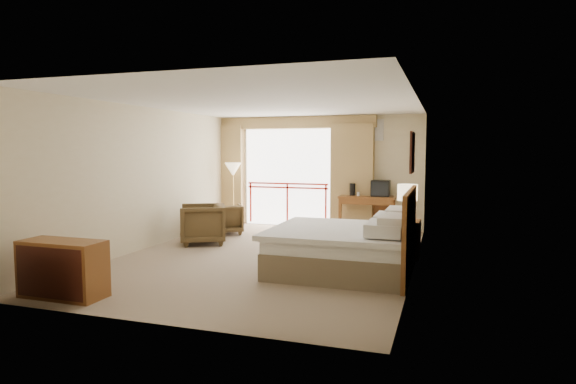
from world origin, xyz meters
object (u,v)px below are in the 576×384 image
(bed, at_px, (345,247))
(side_table, at_px, (212,222))
(table_lamp, at_px, (407,193))
(tv, at_px, (381,188))
(desk, at_px, (368,204))
(floor_lamp, at_px, (233,172))
(wastebasket, at_px, (346,229))
(dresser, at_px, (63,269))
(nightstand, at_px, (406,239))
(armchair_near, at_px, (203,243))
(armchair_far, at_px, (226,233))

(bed, distance_m, side_table, 3.79)
(table_lamp, bearing_deg, tv, 107.78)
(desk, distance_m, floor_lamp, 3.35)
(tv, xyz_separation_m, wastebasket, (-0.69, -0.54, -0.88))
(side_table, distance_m, dresser, 4.35)
(floor_lamp, bearing_deg, table_lamp, -26.28)
(bed, relative_size, side_table, 4.09)
(tv, xyz_separation_m, dresser, (-3.23, -6.21, -0.64))
(side_table, height_order, floor_lamp, floor_lamp)
(side_table, xyz_separation_m, floor_lamp, (-0.23, 1.59, 1.00))
(side_table, bearing_deg, table_lamp, -7.67)
(nightstand, xyz_separation_m, desk, (-1.08, 2.53, 0.31))
(armchair_near, bearing_deg, side_table, 161.67)
(side_table, bearing_deg, floor_lamp, 98.23)
(armchair_near, bearing_deg, nightstand, 62.48)
(nightstand, height_order, armchair_far, nightstand)
(desk, height_order, armchair_near, desk)
(armchair_far, relative_size, side_table, 1.41)
(tv, relative_size, wastebasket, 1.55)
(nightstand, bearing_deg, side_table, 172.83)
(desk, distance_m, armchair_near, 3.93)
(table_lamp, height_order, wastebasket, table_lamp)
(armchair_far, distance_m, side_table, 0.70)
(table_lamp, height_order, armchair_near, table_lamp)
(armchair_near, distance_m, side_table, 0.71)
(tv, xyz_separation_m, side_table, (-3.32, -1.87, -0.65))
(nightstand, distance_m, desk, 2.77)
(bed, height_order, table_lamp, table_lamp)
(bed, relative_size, armchair_near, 2.41)
(tv, xyz_separation_m, floor_lamp, (-3.55, -0.28, 0.34))
(dresser, bearing_deg, wastebasket, 69.47)
(armchair_near, xyz_separation_m, floor_lamp, (-0.33, 2.19, 1.35))
(desk, xyz_separation_m, armchair_far, (-2.99, -1.33, -0.64))
(wastebasket, distance_m, armchair_far, 2.70)
(nightstand, height_order, wastebasket, nightstand)
(nightstand, distance_m, side_table, 4.15)
(wastebasket, xyz_separation_m, floor_lamp, (-2.87, 0.26, 1.22))
(armchair_near, bearing_deg, table_lamp, 63.20)
(bed, distance_m, tv, 3.82)
(wastebasket, height_order, armchair_far, armchair_far)
(table_lamp, distance_m, side_table, 4.21)
(side_table, xyz_separation_m, dresser, (0.10, -4.34, 0.01))
(nightstand, distance_m, floor_lamp, 4.96)
(tv, bearing_deg, desk, -177.16)
(desk, relative_size, floor_lamp, 0.81)
(side_table, relative_size, floor_lamp, 0.33)
(tv, height_order, armchair_near, tv)
(bed, bearing_deg, desk, 93.82)
(armchair_far, relative_size, armchair_near, 0.83)
(table_lamp, bearing_deg, dresser, -136.55)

